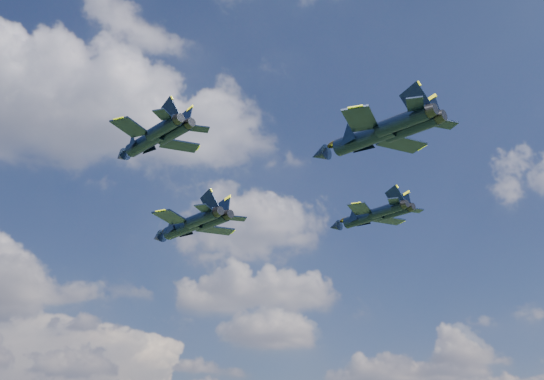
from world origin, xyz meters
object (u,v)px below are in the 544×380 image
at_px(jet_left, 144,143).
at_px(jet_slot, 361,139).
at_px(jet_right, 361,218).
at_px(jet_lead, 181,228).

xyz_separation_m(jet_left, jet_slot, (23.31, -4.01, 0.50)).
xyz_separation_m(jet_left, jet_right, (30.73, 20.33, 0.42)).
height_order(jet_right, jet_slot, jet_slot).
relative_size(jet_lead, jet_slot, 1.01).
bearing_deg(jet_lead, jet_left, -137.32).
height_order(jet_left, jet_slot, jet_slot).
xyz_separation_m(jet_lead, jet_slot, (18.03, -26.52, 2.31)).
bearing_deg(jet_slot, jet_right, 35.21).
distance_m(jet_lead, jet_left, 23.19).
distance_m(jet_right, jet_slot, 25.44).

